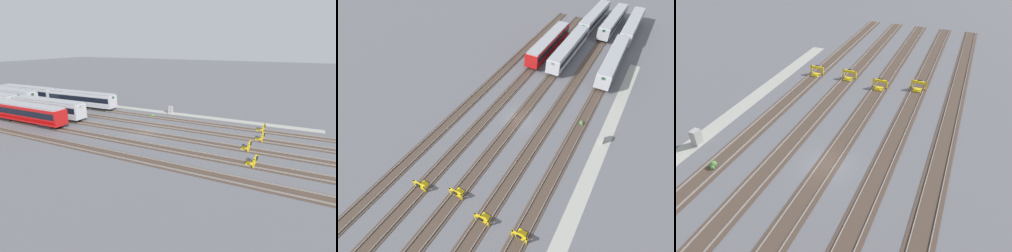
# 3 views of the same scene
# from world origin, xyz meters

# --- Properties ---
(ground_plane) EXTENTS (400.00, 400.00, 0.00)m
(ground_plane) POSITION_xyz_m (0.00, 0.00, 0.00)
(ground_plane) COLOR #5B5B60
(service_walkway) EXTENTS (54.00, 2.00, 0.01)m
(service_walkway) POSITION_xyz_m (0.00, -13.78, 0.00)
(service_walkway) COLOR #9E9E93
(service_walkway) RESTS_ON ground
(rail_track_nearest) EXTENTS (90.00, 2.23, 0.21)m
(rail_track_nearest) POSITION_xyz_m (0.00, -9.50, 0.04)
(rail_track_nearest) COLOR #47382D
(rail_track_nearest) RESTS_ON ground
(rail_track_near_inner) EXTENTS (90.00, 2.23, 0.21)m
(rail_track_near_inner) POSITION_xyz_m (0.00, -4.75, 0.04)
(rail_track_near_inner) COLOR #47382D
(rail_track_near_inner) RESTS_ON ground
(rail_track_middle) EXTENTS (90.00, 2.24, 0.21)m
(rail_track_middle) POSITION_xyz_m (0.00, 0.00, 0.04)
(rail_track_middle) COLOR #47382D
(rail_track_middle) RESTS_ON ground
(rail_track_far_inner) EXTENTS (90.00, 2.23, 0.21)m
(rail_track_far_inner) POSITION_xyz_m (0.00, 4.75, 0.04)
(rail_track_far_inner) COLOR #47382D
(rail_track_far_inner) RESTS_ON ground
(rail_track_farthest) EXTENTS (90.00, 2.23, 0.21)m
(rail_track_farthest) POSITION_xyz_m (0.00, 9.50, 0.04)
(rail_track_farthest) COLOR #47382D
(rail_track_farthest) RESTS_ON ground
(subway_car_front_row_leftmost) EXTENTS (18.07, 3.29, 3.70)m
(subway_car_front_row_leftmost) POSITION_xyz_m (23.01, -9.50, 2.04)
(subway_car_front_row_leftmost) COLOR #B7BABF
(subway_car_front_row_leftmost) RESTS_ON ground
(subway_car_front_row_left_inner) EXTENTS (18.00, 2.85, 3.70)m
(subway_car_front_row_left_inner) POSITION_xyz_m (23.01, 0.02, 2.04)
(subway_car_front_row_left_inner) COLOR #B7BABF
(subway_car_front_row_left_inner) RESTS_ON ground
(subway_car_front_row_centre) EXTENTS (18.01, 2.89, 3.70)m
(subway_car_front_row_centre) POSITION_xyz_m (23.01, 4.71, 2.04)
(subway_car_front_row_centre) COLOR #B71414
(subway_car_front_row_centre) RESTS_ON ground
(subway_car_front_row_right_inner) EXTENTS (18.05, 3.19, 3.70)m
(subway_car_front_row_right_inner) POSITION_xyz_m (42.11, -4.81, 2.04)
(subway_car_front_row_right_inner) COLOR #B7BABF
(subway_car_front_row_right_inner) RESTS_ON ground
(subway_car_front_row_rightmost) EXTENTS (18.02, 2.96, 3.70)m
(subway_car_front_row_rightmost) POSITION_xyz_m (41.74, -9.53, 2.04)
(subway_car_front_row_rightmost) COLOR #B7BABF
(subway_car_front_row_rightmost) RESTS_ON ground
(subway_car_back_row_leftmost) EXTENTS (18.07, 3.28, 3.70)m
(subway_car_back_row_leftmost) POSITION_xyz_m (42.09, 0.01, 2.04)
(subway_car_back_row_leftmost) COLOR #B7BABF
(subway_car_back_row_leftmost) RESTS_ON ground
(bumper_stop_nearest_track) EXTENTS (1.34, 2.00, 1.22)m
(bumper_stop_nearest_track) POSITION_xyz_m (-17.26, -9.50, 0.51)
(bumper_stop_nearest_track) COLOR gold
(bumper_stop_nearest_track) RESTS_ON ground
(bumper_stop_near_inner_track) EXTENTS (1.35, 2.00, 1.22)m
(bumper_stop_near_inner_track) POSITION_xyz_m (-17.70, -4.75, 0.51)
(bumper_stop_near_inner_track) COLOR gold
(bumper_stop_near_inner_track) RESTS_ON ground
(bumper_stop_middle_track) EXTENTS (1.34, 2.00, 1.22)m
(bumper_stop_middle_track) POSITION_xyz_m (-16.47, -0.00, 0.51)
(bumper_stop_middle_track) COLOR gold
(bumper_stop_middle_track) RESTS_ON ground
(bumper_stop_far_inner_track) EXTENTS (1.38, 2.01, 1.22)m
(bumper_stop_far_inner_track) POSITION_xyz_m (-17.94, 4.74, 0.51)
(bumper_stop_far_inner_track) COLOR gold
(bumper_stop_far_inner_track) RESTS_ON ground
(electrical_cabinet) EXTENTS (0.90, 0.73, 1.60)m
(electrical_cabinet) POSITION_xyz_m (1.87, -13.40, 0.80)
(electrical_cabinet) COLOR #9E9E99
(electrical_cabinet) RESTS_ON ground
(weed_clump) EXTENTS (0.92, 0.70, 0.64)m
(weed_clump) POSITION_xyz_m (4.14, -9.53, 0.24)
(weed_clump) COLOR #4C7F3D
(weed_clump) RESTS_ON ground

